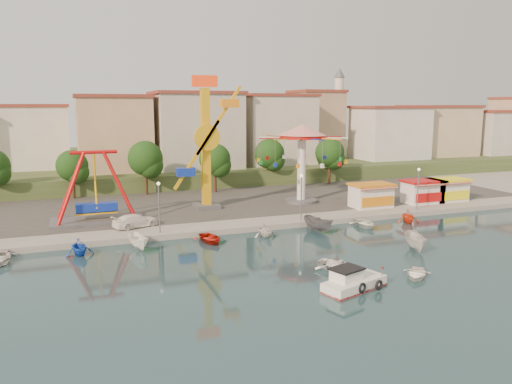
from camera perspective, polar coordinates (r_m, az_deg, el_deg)
name	(u,v)px	position (r m, az deg, el deg)	size (l,w,h in m)	color
ground	(282,267)	(42.62, 2.97, -8.60)	(200.00, 200.00, 0.00)	#15313C
quay_deck	(158,172)	(101.21, -11.17, 2.22)	(200.00, 100.00, 0.60)	#9E998E
asphalt_pad	(196,199)	(70.16, -6.84, -0.77)	(90.00, 28.00, 0.01)	#4C4944
hill_terrace	(153,164)	(105.97, -11.64, 3.20)	(200.00, 60.00, 3.00)	#384C26
pirate_ship_ride	(96,188)	(58.36, -17.86, 0.43)	(10.00, 5.00, 8.00)	#59595E
kamikaze_tower	(209,146)	(62.49, -5.44, 5.28)	(5.99, 3.10, 16.50)	#59595E
wave_swinger	(302,146)	(66.42, 5.25, 5.27)	(11.60, 11.60, 10.40)	#59595E
booth_left	(371,195)	(65.37, 13.01, -0.35)	(5.40, 3.78, 3.08)	white
booth_mid	(423,191)	(70.12, 18.53, 0.07)	(5.40, 3.78, 3.08)	white
booth_right	(447,190)	(72.73, 21.02, 0.26)	(5.40, 3.78, 3.08)	white
lamp_post_1	(159,209)	(51.76, -11.00, -1.89)	(0.14, 0.14, 5.00)	#59595E
lamp_post_2	(301,199)	(56.55, 5.18, -0.75)	(0.14, 0.14, 5.00)	#59595E
lamp_post_3	(418,190)	(65.03, 18.00, 0.20)	(0.14, 0.14, 5.00)	#59595E
tree_1	(72,166)	(73.74, -20.28, 2.82)	(4.35, 4.35, 6.80)	#382314
tree_2	(145,158)	(73.94, -12.53, 3.77)	(5.02, 5.02, 7.85)	#382314
tree_3	(215,159)	(74.62, -4.73, 3.75)	(4.68, 4.68, 7.32)	#382314
tree_4	(269,154)	(80.66, 1.55, 4.38)	(4.86, 4.86, 7.60)	#382314
tree_5	(330,153)	(83.33, 8.43, 4.43)	(4.83, 4.83, 7.54)	#382314
building_1	(35,144)	(88.77, -23.90, 5.06)	(12.33, 9.01, 8.63)	silver
building_2	(118,134)	(89.48, -15.47, 6.42)	(11.95, 9.28, 11.23)	tan
building_3	(201,139)	(88.76, -6.31, 6.03)	(12.59, 10.50, 9.20)	beige
building_4	(265,136)	(96.13, 1.03, 6.39)	(10.75, 9.23, 9.24)	beige
building_5	(331,130)	(100.08, 8.58, 6.99)	(12.77, 10.96, 11.21)	tan
building_6	(386,127)	(105.00, 14.68, 7.23)	(8.23, 8.98, 12.36)	silver
building_7	(418,133)	(116.14, 18.07, 6.40)	(11.59, 10.93, 8.76)	beige
building_8	(491,125)	(120.54, 25.28, 6.97)	(12.84, 9.28, 12.58)	beige
minaret	(338,110)	(104.94, 9.41, 9.25)	(2.80, 2.80, 18.00)	silver
cabin_motorboat	(353,283)	(38.29, 11.00, -10.18)	(5.61, 3.55, 1.85)	white
rowboat_a	(339,266)	(42.19, 9.43, -8.32)	(2.91, 4.07, 0.84)	white
rowboat_b	(416,274)	(42.07, 17.83, -8.87)	(2.25, 3.15, 0.65)	white
skiff	(416,242)	(49.54, 17.85, -5.44)	(1.59, 4.24, 1.64)	silver
van	(135,221)	(54.96, -13.62, -3.21)	(2.00, 4.93, 1.43)	white
moored_boat_1	(79,247)	(48.53, -19.58, -5.91)	(2.53, 2.93, 1.54)	blue
moored_boat_2	(139,242)	(48.87, -13.26, -5.54)	(1.41, 3.75, 1.45)	white
moored_boat_3	(210,238)	(50.25, -5.29, -5.28)	(2.70, 3.78, 0.78)	red
moored_boat_4	(265,230)	(51.95, 1.00, -4.33)	(2.43, 2.82, 1.48)	silver
moored_boat_5	(318,224)	(54.48, 7.14, -3.65)	(1.59, 4.23, 1.63)	#58585D
moored_boat_6	(365,223)	(57.49, 12.35, -3.52)	(2.72, 3.80, 0.79)	white
moored_boat_7	(408,216)	(60.71, 16.98, -2.65)	(2.55, 2.95, 1.56)	#EF3D15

